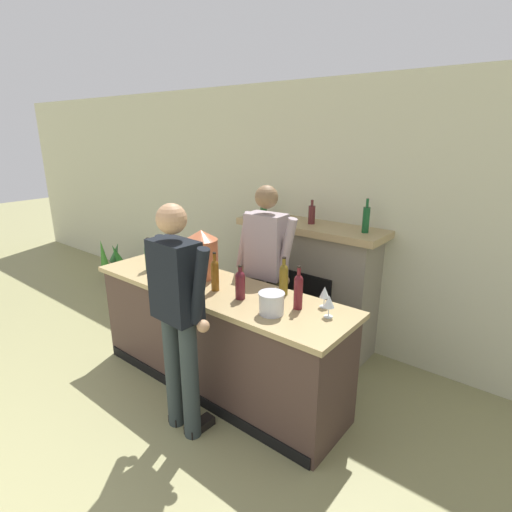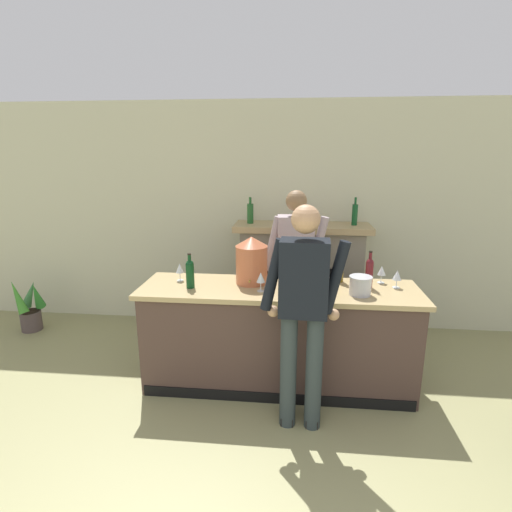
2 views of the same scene
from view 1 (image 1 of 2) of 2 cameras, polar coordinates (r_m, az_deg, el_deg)
The scene contains 17 objects.
wall_back_panel at distance 4.56m, azimuth 5.28°, elevation 6.32°, with size 12.00×0.07×2.75m.
bar_counter at distance 3.67m, azimuth -5.70°, elevation -11.39°, with size 2.52×0.70×0.97m.
fireplace_stone at distance 4.33m, azimuth 7.54°, elevation -3.93°, with size 1.57×0.52×1.66m.
potted_plant_corner at distance 6.54m, azimuth -19.83°, elevation -0.98°, with size 0.38×0.41×0.69m.
person_customer at distance 2.95m, azimuth -11.07°, elevation -8.03°, with size 0.66×0.32×1.80m.
person_bartender at distance 3.75m, azimuth 1.39°, elevation -2.10°, with size 0.66×0.33×1.79m.
copper_dispenser at distance 3.63m, azimuth -7.75°, elevation 0.36°, with size 0.30×0.34×0.44m.
ice_bucket_steel at distance 2.92m, azimuth 2.23°, elevation -6.75°, with size 0.19×0.19×0.16m.
wine_bottle_riesling_slim at distance 3.16m, azimuth -2.28°, elevation -3.96°, with size 0.08×0.08×0.28m.
wine_bottle_merlot_tall at distance 3.33m, azimuth -5.89°, elevation -2.56°, with size 0.07×0.07×0.33m.
wine_bottle_rose_blush at distance 3.24m, azimuth 3.97°, elevation -3.16°, with size 0.07×0.07×0.32m.
wine_bottle_burgundy_dark at distance 2.99m, azimuth 6.06°, elevation -4.87°, with size 0.07×0.07×0.34m.
wine_bottle_cabernet_heavy at distance 3.94m, azimuth -15.07°, elevation 0.05°, with size 0.07×0.07×0.32m.
wine_glass_by_dispenser at distance 4.16m, azimuth -14.24°, elevation 0.72°, with size 0.07×0.07×0.17m.
wine_glass_front_left at distance 2.90m, azimuth 10.40°, elevation -6.51°, with size 0.08×0.08×0.17m.
wine_glass_front_right at distance 3.06m, azimuth 9.76°, elevation -5.22°, with size 0.07×0.07×0.17m.
wine_glass_mid_counter at distance 3.45m, azimuth -9.16°, elevation -2.40°, with size 0.07×0.07×0.17m.
Camera 1 is at (2.47, 0.62, 2.25)m, focal length 28.00 mm.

